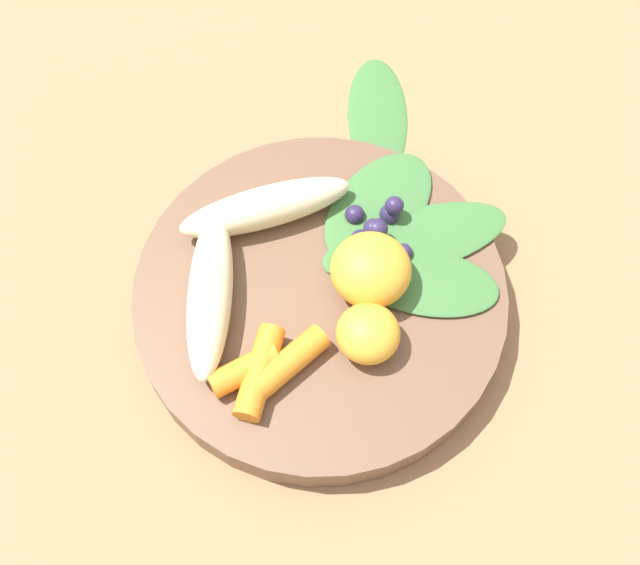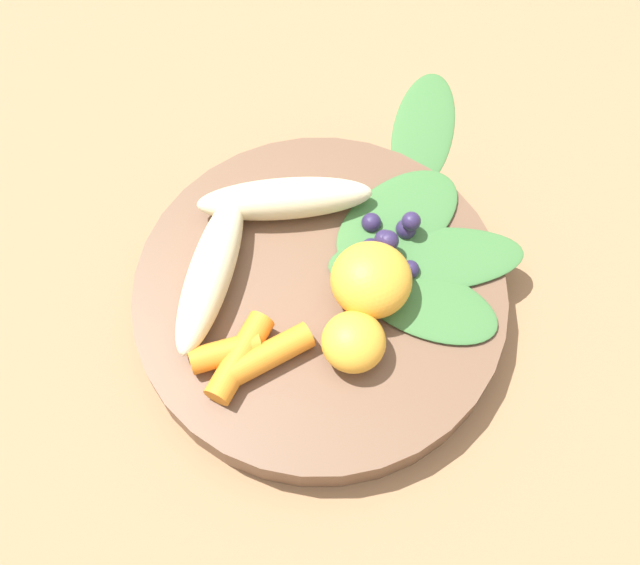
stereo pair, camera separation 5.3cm
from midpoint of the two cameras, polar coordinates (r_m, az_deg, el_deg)
ground_plane at (r=0.57m, az=2.68°, el=-2.03°), size 2.40×2.40×0.00m
bowl at (r=0.56m, az=2.74°, el=-1.41°), size 0.26×0.26×0.03m
banana_peeled_left at (r=0.53m, az=-4.98°, el=0.47°), size 0.06×0.13×0.03m
banana_peeled_right at (r=0.56m, az=0.20°, el=5.72°), size 0.12×0.09×0.03m
orange_segment_near at (r=0.53m, az=6.56°, el=-0.10°), size 0.05×0.05×0.04m
orange_segment_far at (r=0.51m, az=5.39°, el=-4.53°), size 0.04×0.04×0.03m
carrot_front at (r=0.52m, az=-3.79°, el=-5.29°), size 0.05×0.04×0.02m
carrot_mid_left at (r=0.51m, az=-2.78°, el=-5.66°), size 0.02×0.06×0.02m
carrot_mid_right at (r=0.51m, az=-0.72°, el=-5.48°), size 0.05×0.06×0.02m
blueberry_pile at (r=0.55m, az=7.71°, el=2.62°), size 0.05×0.05×0.03m
coconut_shred_patch at (r=0.58m, az=7.88°, el=4.76°), size 0.04×0.04×0.00m
kale_leaf_left at (r=0.54m, az=10.28°, el=-1.68°), size 0.10×0.06×0.01m
kale_leaf_right at (r=0.56m, az=10.29°, el=1.35°), size 0.14×0.12×0.01m
kale_leaf_rear at (r=0.57m, az=8.23°, el=4.25°), size 0.09×0.12×0.01m
kale_leaf_stray at (r=0.66m, az=10.07°, el=10.43°), size 0.08×0.13×0.01m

